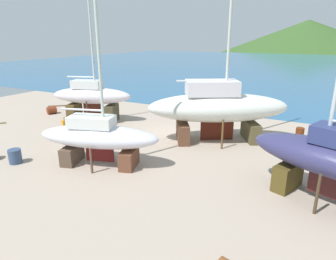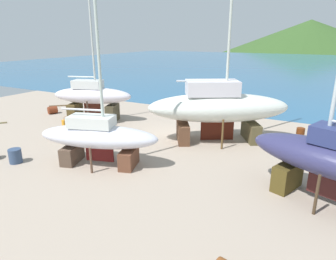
{
  "view_description": "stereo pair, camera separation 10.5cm",
  "coord_description": "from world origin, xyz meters",
  "px_view_note": "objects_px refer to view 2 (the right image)",
  "views": [
    {
      "loc": [
        9.3,
        -17.29,
        6.57
      ],
      "look_at": [
        1.35,
        -2.48,
        1.25
      ],
      "focal_mm": 31.45,
      "sensor_mm": 36.0,
      "label": 1
    },
    {
      "loc": [
        9.39,
        -17.24,
        6.57
      ],
      "look_at": [
        1.35,
        -2.48,
        1.25
      ],
      "focal_mm": 31.45,
      "sensor_mm": 36.0,
      "label": 2
    }
  ],
  "objects_px": {
    "sailboat_large_starboard": "(334,161)",
    "worker": "(66,128)",
    "barrel_by_slipway": "(53,110)",
    "barrel_rust_far": "(15,156)",
    "sailboat_mid_port": "(218,107)",
    "barrel_blue_faded": "(300,134)",
    "barrel_tipped_right": "(327,144)",
    "sailboat_small_center": "(92,97)",
    "barrel_rust_near": "(63,132)",
    "sailboat_far_slipway": "(98,137)"
  },
  "relations": [
    {
      "from": "sailboat_large_starboard",
      "to": "sailboat_small_center",
      "type": "bearing_deg",
      "value": 3.13
    },
    {
      "from": "sailboat_small_center",
      "to": "worker",
      "type": "height_order",
      "value": "sailboat_small_center"
    },
    {
      "from": "barrel_rust_far",
      "to": "barrel_tipped_right",
      "type": "xyz_separation_m",
      "value": [
        14.87,
        10.56,
        -0.09
      ]
    },
    {
      "from": "sailboat_far_slipway",
      "to": "barrel_by_slipway",
      "type": "bearing_deg",
      "value": 131.84
    },
    {
      "from": "sailboat_large_starboard",
      "to": "barrel_blue_faded",
      "type": "relative_size",
      "value": 15.55
    },
    {
      "from": "worker",
      "to": "barrel_blue_faded",
      "type": "xyz_separation_m",
      "value": [
        13.42,
        7.8,
        -0.5
      ]
    },
    {
      "from": "barrel_rust_near",
      "to": "barrel_rust_far",
      "type": "bearing_deg",
      "value": -74.83
    },
    {
      "from": "sailboat_small_center",
      "to": "barrel_blue_faded",
      "type": "bearing_deg",
      "value": -7.89
    },
    {
      "from": "sailboat_small_center",
      "to": "barrel_rust_near",
      "type": "xyz_separation_m",
      "value": [
        0.98,
        -4.19,
        -1.7
      ]
    },
    {
      "from": "worker",
      "to": "barrel_by_slipway",
      "type": "xyz_separation_m",
      "value": [
        -6.8,
        4.68,
        -0.55
      ]
    },
    {
      "from": "sailboat_small_center",
      "to": "barrel_rust_far",
      "type": "distance_m",
      "value": 9.02
    },
    {
      "from": "worker",
      "to": "barrel_rust_near",
      "type": "distance_m",
      "value": 1.32
    },
    {
      "from": "worker",
      "to": "sailboat_large_starboard",
      "type": "bearing_deg",
      "value": -170.0
    },
    {
      "from": "worker",
      "to": "barrel_blue_faded",
      "type": "height_order",
      "value": "worker"
    },
    {
      "from": "worker",
      "to": "barrel_rust_near",
      "type": "height_order",
      "value": "worker"
    },
    {
      "from": "sailboat_far_slipway",
      "to": "barrel_tipped_right",
      "type": "relative_size",
      "value": 11.02
    },
    {
      "from": "sailboat_far_slipway",
      "to": "barrel_tipped_right",
      "type": "xyz_separation_m",
      "value": [
        10.69,
        8.51,
        -1.27
      ]
    },
    {
      "from": "barrel_tipped_right",
      "to": "barrel_blue_faded",
      "type": "bearing_deg",
      "value": 145.64
    },
    {
      "from": "sailboat_mid_port",
      "to": "sailboat_large_starboard",
      "type": "distance_m",
      "value": 8.53
    },
    {
      "from": "sailboat_far_slipway",
      "to": "barrel_rust_near",
      "type": "relative_size",
      "value": 12.69
    },
    {
      "from": "sailboat_small_center",
      "to": "barrel_tipped_right",
      "type": "bearing_deg",
      "value": -12.54
    },
    {
      "from": "sailboat_large_starboard",
      "to": "barrel_tipped_right",
      "type": "distance_m",
      "value": 7.3
    },
    {
      "from": "sailboat_large_starboard",
      "to": "barrel_tipped_right",
      "type": "height_order",
      "value": "sailboat_large_starboard"
    },
    {
      "from": "sailboat_far_slipway",
      "to": "barrel_tipped_right",
      "type": "height_order",
      "value": "sailboat_far_slipway"
    },
    {
      "from": "barrel_rust_near",
      "to": "worker",
      "type": "bearing_deg",
      "value": -28.69
    },
    {
      "from": "sailboat_mid_port",
      "to": "sailboat_large_starboard",
      "type": "xyz_separation_m",
      "value": [
        6.68,
        -5.29,
        -0.33
      ]
    },
    {
      "from": "barrel_by_slipway",
      "to": "barrel_rust_far",
      "type": "relative_size",
      "value": 0.96
    },
    {
      "from": "barrel_blue_faded",
      "to": "barrel_tipped_right",
      "type": "distance_m",
      "value": 1.95
    },
    {
      "from": "sailboat_far_slipway",
      "to": "sailboat_mid_port",
      "type": "bearing_deg",
      "value": 39.97
    },
    {
      "from": "barrel_by_slipway",
      "to": "barrel_tipped_right",
      "type": "xyz_separation_m",
      "value": [
        21.83,
        2.02,
        -0.03
      ]
    },
    {
      "from": "sailboat_far_slipway",
      "to": "sailboat_mid_port",
      "type": "xyz_separation_m",
      "value": [
        4.2,
        6.69,
        0.7
      ]
    },
    {
      "from": "sailboat_large_starboard",
      "to": "barrel_rust_far",
      "type": "bearing_deg",
      "value": 32.68
    },
    {
      "from": "barrel_rust_near",
      "to": "barrel_by_slipway",
      "type": "height_order",
      "value": "barrel_by_slipway"
    },
    {
      "from": "sailboat_small_center",
      "to": "barrel_blue_faded",
      "type": "height_order",
      "value": "sailboat_small_center"
    },
    {
      "from": "sailboat_large_starboard",
      "to": "barrel_rust_near",
      "type": "bearing_deg",
      "value": 16.36
    },
    {
      "from": "sailboat_mid_port",
      "to": "barrel_rust_near",
      "type": "xyz_separation_m",
      "value": [
        -9.58,
        -4.31,
        -1.98
      ]
    },
    {
      "from": "barrel_by_slipway",
      "to": "sailboat_small_center",
      "type": "bearing_deg",
      "value": 0.86
    },
    {
      "from": "sailboat_large_starboard",
      "to": "worker",
      "type": "relative_size",
      "value": 7.1
    },
    {
      "from": "sailboat_large_starboard",
      "to": "worker",
      "type": "height_order",
      "value": "sailboat_large_starboard"
    },
    {
      "from": "sailboat_large_starboard",
      "to": "barrel_by_slipway",
      "type": "relative_size",
      "value": 16.09
    },
    {
      "from": "sailboat_mid_port",
      "to": "barrel_rust_near",
      "type": "distance_m",
      "value": 10.69
    },
    {
      "from": "sailboat_far_slipway",
      "to": "sailboat_large_starboard",
      "type": "xyz_separation_m",
      "value": [
        10.88,
        1.4,
        0.37
      ]
    },
    {
      "from": "sailboat_mid_port",
      "to": "barrel_rust_far",
      "type": "height_order",
      "value": "sailboat_mid_port"
    },
    {
      "from": "sailboat_large_starboard",
      "to": "barrel_tipped_right",
      "type": "relative_size",
      "value": 12.86
    },
    {
      "from": "barrel_rust_near",
      "to": "sailboat_large_starboard",
      "type": "bearing_deg",
      "value": -3.45
    },
    {
      "from": "barrel_by_slipway",
      "to": "sailboat_mid_port",
      "type": "bearing_deg",
      "value": 0.74
    },
    {
      "from": "sailboat_small_center",
      "to": "worker",
      "type": "xyz_separation_m",
      "value": [
        2.02,
        -4.76,
        -1.11
      ]
    },
    {
      "from": "barrel_rust_near",
      "to": "barrel_blue_faded",
      "type": "bearing_deg",
      "value": 26.59
    },
    {
      "from": "sailboat_far_slipway",
      "to": "sailboat_mid_port",
      "type": "relative_size",
      "value": 0.75
    },
    {
      "from": "sailboat_far_slipway",
      "to": "barrel_blue_faded",
      "type": "xyz_separation_m",
      "value": [
        9.08,
        9.62,
        -1.18
      ]
    }
  ]
}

